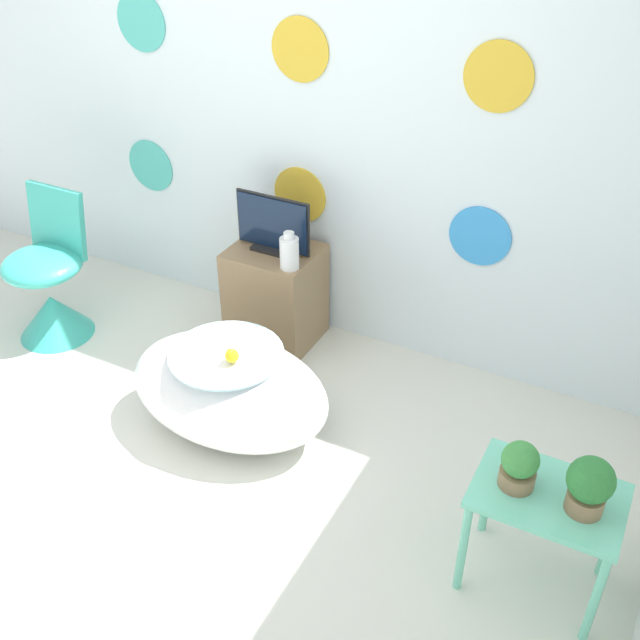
% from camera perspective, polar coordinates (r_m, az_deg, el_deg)
% --- Properties ---
extents(ground_plane, '(12.00, 12.00, 0.00)m').
position_cam_1_polar(ground_plane, '(3.32, -16.25, -14.51)').
color(ground_plane, silver).
extents(wall_back_dotted, '(5.05, 0.05, 2.60)m').
position_cam_1_polar(wall_back_dotted, '(3.80, -1.59, 16.88)').
color(wall_back_dotted, white).
rests_on(wall_back_dotted, ground_plane).
extents(bathtub, '(0.98, 0.63, 0.45)m').
position_cam_1_polar(bathtub, '(3.49, -6.92, -5.24)').
color(bathtub, white).
rests_on(bathtub, ground_plane).
extents(rubber_duck, '(0.06, 0.07, 0.07)m').
position_cam_1_polar(rubber_duck, '(3.26, -6.75, -2.68)').
color(rubber_duck, yellow).
rests_on(rubber_duck, bathtub).
extents(chair, '(0.43, 0.43, 0.82)m').
position_cam_1_polar(chair, '(4.33, -19.89, 2.14)').
color(chair, '#38B2A3').
rests_on(chair, ground_plane).
extents(tv_cabinet, '(0.45, 0.39, 0.55)m').
position_cam_1_polar(tv_cabinet, '(4.04, -3.41, 1.96)').
color(tv_cabinet, '#8E704C').
rests_on(tv_cabinet, ground_plane).
extents(tv, '(0.42, 0.12, 0.30)m').
position_cam_1_polar(tv, '(3.85, -3.61, 7.11)').
color(tv, black).
rests_on(tv, tv_cabinet).
extents(vase, '(0.10, 0.10, 0.20)m').
position_cam_1_polar(vase, '(3.70, -2.35, 5.17)').
color(vase, white).
rests_on(vase, tv_cabinet).
extents(side_table, '(0.52, 0.36, 0.47)m').
position_cam_1_polar(side_table, '(2.83, 16.81, -13.63)').
color(side_table, '#72D8B7').
rests_on(side_table, ground_plane).
extents(potted_plant_left, '(0.13, 0.13, 0.19)m').
position_cam_1_polar(potted_plant_left, '(2.71, 14.95, -10.65)').
color(potted_plant_left, '#8C6B4C').
rests_on(potted_plant_left, side_table).
extents(potted_plant_right, '(0.16, 0.16, 0.22)m').
position_cam_1_polar(potted_plant_right, '(2.68, 19.85, -11.73)').
color(potted_plant_right, '#8C6B4C').
rests_on(potted_plant_right, side_table).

